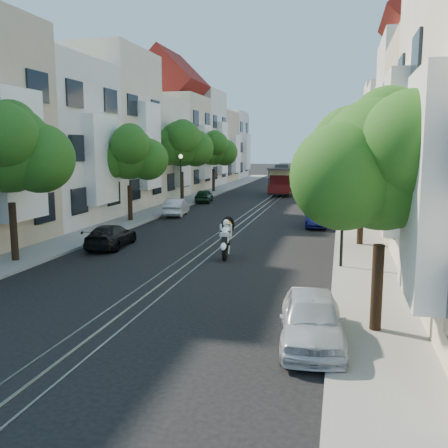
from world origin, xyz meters
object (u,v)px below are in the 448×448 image
Objects in this scene: lamp_east at (343,199)px; lamp_west at (181,173)px; sportbike_rider at (226,236)px; cable_car at (284,178)px; tree_e_c at (358,151)px; parked_car_e_near at (312,319)px; parked_car_w_far at (204,196)px; tree_e_d at (354,147)px; parked_car_w_mid at (176,207)px; tree_w_b at (129,154)px; parked_car_e_mid at (317,218)px; parked_car_e_far at (329,201)px; tree_e_a at (385,166)px; tree_w_c at (182,145)px; parked_car_w_near at (111,236)px; tree_w_a at (9,150)px; tree_w_d at (214,149)px; tree_e_b at (365,150)px.

lamp_east is 21.97m from lamp_west.
cable_car is (-0.82, 30.37, 0.72)m from sportbike_rider.
parked_car_e_near is (-1.66, -24.11, -3.94)m from tree_e_c.
tree_e_d is at bearing -167.14° from parked_car_w_far.
cable_car is at bearing -115.45° from parked_car_w_mid.
tree_w_b is 1.51× the size of lamp_west.
parked_car_e_far is (0.44, 10.45, -0.05)m from parked_car_e_mid.
tree_e_c is (0.00, 23.00, 0.20)m from tree_e_a.
tree_w_b is 13.06m from parked_car_w_far.
parked_car_e_mid is at bearing 97.75° from tree_e_a.
tree_w_c is 25.01m from lamp_east.
parked_car_e_near is at bearing 131.11° from parked_car_w_near.
tree_e_d is (0.00, 34.00, 0.47)m from tree_e_a.
parked_car_e_near is at bearing 109.04° from parked_car_w_mid.
lamp_west is (-12.60, 18.00, 0.00)m from lamp_east.
lamp_west is 1.93× the size of sportbike_rider.
tree_w_a is at bearing -90.00° from tree_w_c.
tree_w_d is 32.35m from sportbike_rider.
tree_e_c is 15.25m from tree_w_c.
lamp_east is at bearing 122.85° from parked_car_w_mid.
tree_e_a reaches higher than sportbike_rider.
tree_e_a is 32.31m from parked_car_w_far.
tree_e_c is at bearing 90.00° from tree_e_b.
sportbike_rider is 6.11m from parked_car_w_near.
tree_e_a is at bearing -78.29° from cable_car.
parked_car_w_near is (1.61, -16.05, -2.28)m from lamp_west.
tree_e_a reaches higher than lamp_west.
parked_car_w_mid reaches higher than parked_car_e_far.
tree_e_b reaches higher than parked_car_e_far.
parked_car_e_far is (12.43, 11.13, -3.86)m from tree_w_b.
tree_e_a is 0.96× the size of tree_w_d.
tree_w_d reaches higher than parked_car_e_far.
tree_w_c reaches higher than tree_e_c.
tree_w_c is 1.92× the size of parked_car_w_mid.
tree_e_a is 1.51× the size of lamp_west.
lamp_east is at bearing -36.58° from tree_w_b.
parked_car_w_mid is at bearing 83.09° from tree_w_a.
parked_car_w_mid is 8.78m from parked_car_w_far.
cable_car is at bearing 101.96° from parked_car_e_mid.
tree_e_c is 1.92× the size of parked_car_w_far.
parked_car_e_near is 1.14× the size of parked_car_w_far.
tree_w_d reaches higher than parked_car_e_near.
parked_car_w_near is (-10.29, 10.08, -0.10)m from parked_car_e_near.
cable_car is 29.86m from parked_car_w_near.
parked_car_e_near is (11.90, -26.13, -2.19)m from lamp_west.
sportbike_rider is 10.32m from parked_car_e_mid.
parked_car_w_mid is (-10.85, 21.73, -0.05)m from parked_car_e_near.
tree_e_d is 28.06m from parked_car_w_near.
tree_e_a is at bearing -90.00° from tree_e_d.
tree_w_d reaches higher than parked_car_w_mid.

